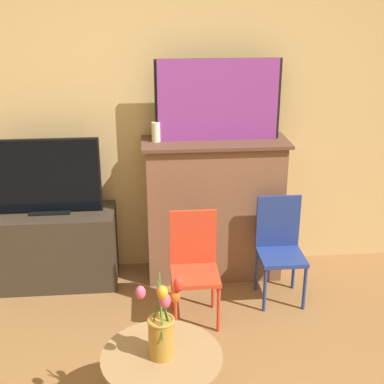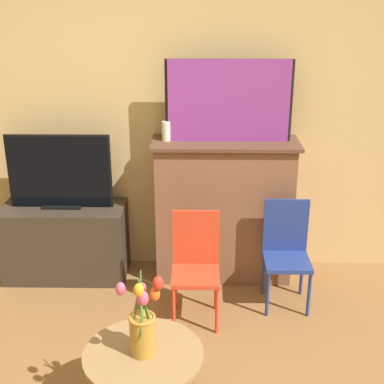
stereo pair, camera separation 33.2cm
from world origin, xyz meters
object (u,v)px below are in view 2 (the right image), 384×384
at_px(tv_monitor, 60,173).
at_px(painting, 229,101).
at_px(vase_tulips, 143,325).
at_px(chair_blue, 286,248).
at_px(chair_red, 196,261).

bearing_deg(tv_monitor, painting, 1.85).
bearing_deg(vase_tulips, chair_blue, 53.21).
distance_m(tv_monitor, chair_blue, 1.76).
bearing_deg(chair_blue, vase_tulips, -126.79).
bearing_deg(tv_monitor, vase_tulips, -63.31).
bearing_deg(painting, chair_blue, -42.92).
xyz_separation_m(chair_red, vase_tulips, (-0.25, -0.98, 0.18)).
bearing_deg(vase_tulips, chair_red, 75.70).
relative_size(chair_red, vase_tulips, 1.58).
height_order(tv_monitor, chair_red, tv_monitor).
height_order(painting, tv_monitor, painting).
height_order(tv_monitor, vase_tulips, tv_monitor).
xyz_separation_m(tv_monitor, chair_red, (1.02, -0.55, -0.44)).
xyz_separation_m(chair_red, chair_blue, (0.64, 0.21, 0.00)).
bearing_deg(tv_monitor, chair_red, -28.37).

